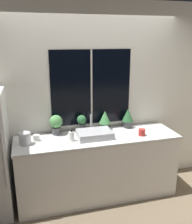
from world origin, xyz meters
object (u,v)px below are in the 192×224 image
mug_red (142,132)px  mug_white (36,138)px  potted_plant_far_left (56,123)px  potted_plant_center_left (82,123)px  kettle (25,138)px  sink (94,134)px  soap_bottle (72,136)px  potted_plant_center_right (105,118)px  potted_plant_far_right (128,117)px

mug_red → mug_white: 1.42m
potted_plant_far_left → potted_plant_center_left: bearing=0.0°
kettle → potted_plant_far_left: bearing=29.5°
sink → potted_plant_center_left: 0.29m
potted_plant_far_left → mug_white: 0.34m
potted_plant_far_left → sink: bearing=-26.7°
potted_plant_center_left → soap_bottle: 0.35m
mug_red → kettle: kettle is taller
potted_plant_center_right → mug_red: bearing=-39.7°
potted_plant_far_left → mug_red: bearing=-17.4°
potted_plant_far_right → mug_red: 0.38m
soap_bottle → kettle: size_ratio=0.92×
sink → potted_plant_center_right: size_ratio=1.63×
soap_bottle → mug_white: size_ratio=1.89×
sink → potted_plant_center_right: 0.35m
kettle → sink: bearing=-0.3°
potted_plant_far_right → soap_bottle: (-0.89, -0.28, -0.10)m
potted_plant_center_left → potted_plant_center_right: (0.34, -0.00, 0.04)m
potted_plant_far_left → soap_bottle: 0.34m
potted_plant_center_left → potted_plant_center_right: size_ratio=0.87×
mug_red → kettle: 1.55m
potted_plant_far_left → soap_bottle: size_ratio=1.73×
mug_white → potted_plant_far_left: bearing=29.0°
potted_plant_far_right → potted_plant_far_left: bearing=180.0°
soap_bottle → potted_plant_center_left: bearing=55.5°
mug_red → kettle: size_ratio=0.53×
potted_plant_center_left → soap_bottle: size_ratio=1.55×
sink → mug_red: (0.64, -0.11, -0.00)m
mug_white → potted_plant_far_right: bearing=6.6°
sink → potted_plant_center_left: size_ratio=1.87×
soap_bottle → mug_white: bearing=163.9°
potted_plant_center_right → mug_white: bearing=-171.0°
potted_plant_far_left → mug_red: potted_plant_far_left is taller
sink → potted_plant_center_left: (-0.12, 0.24, 0.09)m
kettle → soap_bottle: bearing=-4.3°
sink → soap_bottle: size_ratio=2.90×
sink → potted_plant_far_left: bearing=153.3°
potted_plant_center_left → kettle: (-0.78, -0.24, -0.05)m
potted_plant_center_left → kettle: size_ratio=1.42×
sink → potted_plant_center_right: potted_plant_center_right is taller
potted_plant_center_right → potted_plant_center_left: bearing=180.0°
potted_plant_center_left → kettle: 0.82m
potted_plant_center_left → mug_red: potted_plant_center_left is taller
potted_plant_far_right → mug_white: (-1.34, -0.15, -0.12)m
potted_plant_far_left → soap_bottle: potted_plant_far_left is taller
potted_plant_center_right → mug_red: (0.42, -0.35, -0.13)m
potted_plant_far_left → kettle: size_ratio=1.59×
soap_bottle → mug_red: size_ratio=1.74×
potted_plant_far_right → mug_red: (0.07, -0.35, -0.12)m
potted_plant_far_right → mug_white: bearing=-173.4°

